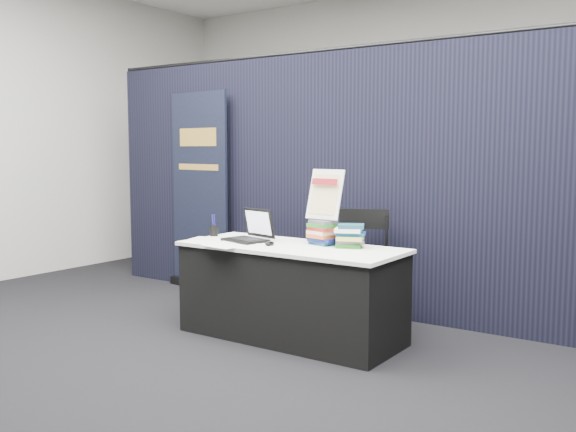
{
  "coord_description": "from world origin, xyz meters",
  "views": [
    {
      "loc": [
        2.83,
        -3.58,
        1.51
      ],
      "look_at": [
        -0.03,
        0.55,
        0.98
      ],
      "focal_mm": 40.0,
      "sensor_mm": 36.0,
      "label": 1
    }
  ],
  "objects_px": {
    "book_stack_short": "(350,236)",
    "pullup_banner": "(200,203)",
    "display_table": "(291,292)",
    "stacking_chair": "(354,262)",
    "info_sign": "(325,195)",
    "book_stack_tall": "(323,232)",
    "laptop": "(249,233)"
  },
  "relations": [
    {
      "from": "display_table",
      "to": "stacking_chair",
      "type": "relative_size",
      "value": 1.81
    },
    {
      "from": "book_stack_tall",
      "to": "info_sign",
      "type": "bearing_deg",
      "value": 90.0
    },
    {
      "from": "display_table",
      "to": "book_stack_tall",
      "type": "relative_size",
      "value": 7.51
    },
    {
      "from": "laptop",
      "to": "book_stack_short",
      "type": "relative_size",
      "value": 1.54
    },
    {
      "from": "book_stack_short",
      "to": "info_sign",
      "type": "height_order",
      "value": "info_sign"
    },
    {
      "from": "display_table",
      "to": "stacking_chair",
      "type": "height_order",
      "value": "stacking_chair"
    },
    {
      "from": "stacking_chair",
      "to": "pullup_banner",
      "type": "bearing_deg",
      "value": 146.19
    },
    {
      "from": "laptop",
      "to": "book_stack_tall",
      "type": "height_order",
      "value": "laptop"
    },
    {
      "from": "book_stack_short",
      "to": "info_sign",
      "type": "distance_m",
      "value": 0.4
    },
    {
      "from": "pullup_banner",
      "to": "info_sign",
      "type": "bearing_deg",
      "value": -13.29
    },
    {
      "from": "book_stack_tall",
      "to": "info_sign",
      "type": "relative_size",
      "value": 0.58
    },
    {
      "from": "laptop",
      "to": "info_sign",
      "type": "bearing_deg",
      "value": 30.84
    },
    {
      "from": "laptop",
      "to": "stacking_chair",
      "type": "xyz_separation_m",
      "value": [
        0.68,
        0.58,
        -0.26
      ]
    },
    {
      "from": "display_table",
      "to": "info_sign",
      "type": "relative_size",
      "value": 4.35
    },
    {
      "from": "pullup_banner",
      "to": "book_stack_short",
      "type": "bearing_deg",
      "value": -12.16
    },
    {
      "from": "info_sign",
      "to": "book_stack_tall",
      "type": "bearing_deg",
      "value": -86.41
    },
    {
      "from": "display_table",
      "to": "pullup_banner",
      "type": "xyz_separation_m",
      "value": [
        -1.84,
        0.95,
        0.56
      ]
    },
    {
      "from": "info_sign",
      "to": "display_table",
      "type": "bearing_deg",
      "value": -128.89
    },
    {
      "from": "book_stack_short",
      "to": "pullup_banner",
      "type": "distance_m",
      "value": 2.41
    },
    {
      "from": "laptop",
      "to": "stacking_chair",
      "type": "height_order",
      "value": "laptop"
    },
    {
      "from": "info_sign",
      "to": "pullup_banner",
      "type": "relative_size",
      "value": 0.2
    },
    {
      "from": "book_stack_short",
      "to": "display_table",
      "type": "bearing_deg",
      "value": -159.52
    },
    {
      "from": "laptop",
      "to": "info_sign",
      "type": "relative_size",
      "value": 0.96
    },
    {
      "from": "book_stack_short",
      "to": "stacking_chair",
      "type": "bearing_deg",
      "value": 114.4
    },
    {
      "from": "book_stack_short",
      "to": "pullup_banner",
      "type": "bearing_deg",
      "value": 161.01
    },
    {
      "from": "display_table",
      "to": "laptop",
      "type": "relative_size",
      "value": 4.55
    },
    {
      "from": "book_stack_short",
      "to": "stacking_chair",
      "type": "distance_m",
      "value": 0.55
    },
    {
      "from": "book_stack_short",
      "to": "stacking_chair",
      "type": "height_order",
      "value": "stacking_chair"
    },
    {
      "from": "pullup_banner",
      "to": "stacking_chair",
      "type": "height_order",
      "value": "pullup_banner"
    },
    {
      "from": "display_table",
      "to": "book_stack_tall",
      "type": "bearing_deg",
      "value": 42.9
    },
    {
      "from": "laptop",
      "to": "stacking_chair",
      "type": "bearing_deg",
      "value": 53.75
    },
    {
      "from": "book_stack_short",
      "to": "info_sign",
      "type": "relative_size",
      "value": 0.62
    }
  ]
}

